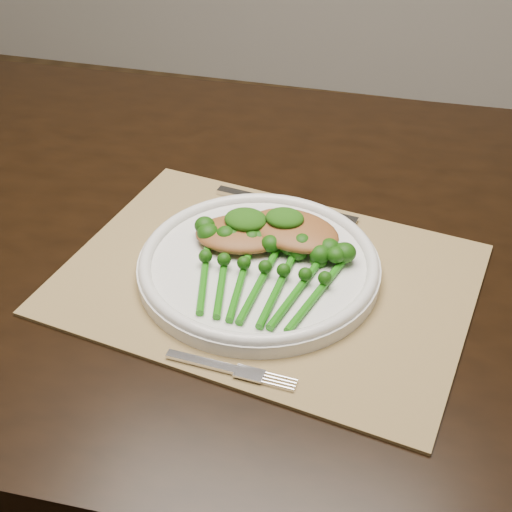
% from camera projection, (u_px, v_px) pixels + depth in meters
% --- Properties ---
extents(floor, '(4.00, 4.00, 0.00)m').
position_uv_depth(floor, '(188.00, 474.00, 1.53)').
color(floor, '#52391C').
rests_on(floor, ground).
extents(dining_table, '(1.63, 0.95, 0.75)m').
position_uv_depth(dining_table, '(228.00, 405.00, 1.20)').
color(dining_table, black).
rests_on(dining_table, ground).
extents(placemat, '(0.54, 0.43, 0.00)m').
position_uv_depth(placemat, '(267.00, 279.00, 0.87)').
color(placemat, '#947A4B').
rests_on(placemat, dining_table).
extents(dinner_plate, '(0.30, 0.30, 0.03)m').
position_uv_depth(dinner_plate, '(259.00, 264.00, 0.87)').
color(dinner_plate, white).
rests_on(dinner_plate, placemat).
extents(knife, '(0.21, 0.05, 0.01)m').
position_uv_depth(knife, '(272.00, 202.00, 1.00)').
color(knife, silver).
rests_on(knife, placemat).
extents(fork, '(0.15, 0.02, 0.00)m').
position_uv_depth(fork, '(239.00, 371.00, 0.74)').
color(fork, silver).
rests_on(fork, placemat).
extents(chicken_fillet_left, '(0.13, 0.10, 0.02)m').
position_uv_depth(chicken_fillet_left, '(242.00, 234.00, 0.89)').
color(chicken_fillet_left, '#975C2C').
rests_on(chicken_fillet_left, dinner_plate).
extents(chicken_fillet_right, '(0.14, 0.11, 0.02)m').
position_uv_depth(chicken_fillet_right, '(294.00, 230.00, 0.89)').
color(chicken_fillet_right, '#975C2C').
rests_on(chicken_fillet_right, dinner_plate).
extents(pesto_dollop_left, '(0.05, 0.05, 0.02)m').
position_uv_depth(pesto_dollop_left, '(246.00, 220.00, 0.89)').
color(pesto_dollop_left, '#133F09').
rests_on(pesto_dollop_left, chicken_fillet_left).
extents(pesto_dollop_right, '(0.05, 0.04, 0.02)m').
position_uv_depth(pesto_dollop_right, '(285.00, 218.00, 0.89)').
color(pesto_dollop_right, '#133F09').
rests_on(pesto_dollop_right, chicken_fillet_right).
extents(broccolini_bundle, '(0.16, 0.18, 0.04)m').
position_uv_depth(broccolini_bundle, '(259.00, 284.00, 0.83)').
color(broccolini_bundle, '#196A0E').
rests_on(broccolini_bundle, dinner_plate).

